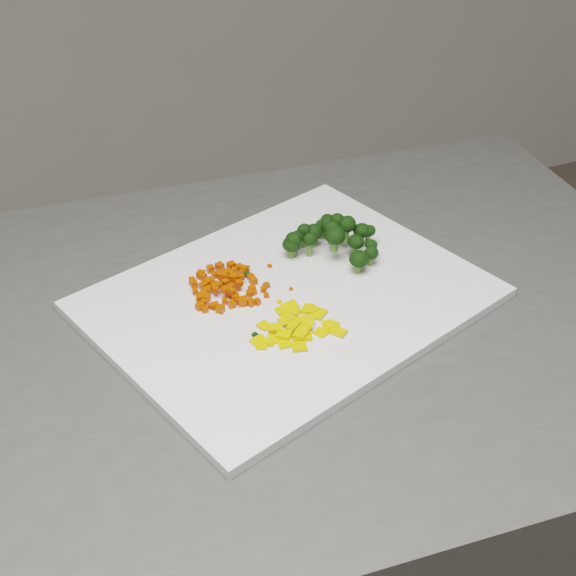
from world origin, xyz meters
name	(u,v)px	position (x,y,z in m)	size (l,w,h in m)	color
counter_block	(287,558)	(-0.08, 0.49, 0.45)	(0.95, 0.66, 0.90)	#474745
cutting_board	(288,299)	(-0.07, 0.51, 0.91)	(0.42, 0.32, 0.01)	white
carrot_pile	(228,282)	(-0.13, 0.55, 0.92)	(0.09, 0.09, 0.03)	#C13302
pepper_pile	(293,321)	(-0.08, 0.46, 0.92)	(0.11, 0.11, 0.01)	yellow
broccoli_pile	(332,234)	(0.02, 0.57, 0.94)	(0.11, 0.11, 0.05)	black
carrot_cube_0	(263,289)	(-0.09, 0.53, 0.91)	(0.01, 0.01, 0.01)	#C13302
carrot_cube_1	(266,285)	(-0.08, 0.53, 0.91)	(0.01, 0.01, 0.01)	#C13302
carrot_cube_2	(200,298)	(-0.16, 0.54, 0.92)	(0.01, 0.01, 0.01)	#C13302
carrot_cube_3	(235,270)	(-0.11, 0.58, 0.91)	(0.01, 0.01, 0.01)	#C13302
carrot_cube_4	(214,287)	(-0.14, 0.55, 0.92)	(0.01, 0.01, 0.01)	#C13302
carrot_cube_5	(238,301)	(-0.12, 0.52, 0.91)	(0.01, 0.01, 0.01)	#C13302
carrot_cube_6	(224,277)	(-0.13, 0.56, 0.92)	(0.01, 0.01, 0.01)	#C13302
carrot_cube_7	(224,277)	(-0.12, 0.57, 0.92)	(0.01, 0.01, 0.01)	#C13302
carrot_cube_8	(231,287)	(-0.12, 0.54, 0.92)	(0.01, 0.01, 0.01)	#C13302
carrot_cube_9	(226,273)	(-0.12, 0.57, 0.92)	(0.01, 0.01, 0.01)	#C13302
carrot_cube_10	(219,285)	(-0.14, 0.54, 0.92)	(0.01, 0.01, 0.01)	#C13302
carrot_cube_11	(220,266)	(-0.12, 0.59, 0.92)	(0.01, 0.01, 0.01)	#C13302
carrot_cube_12	(235,277)	(-0.11, 0.56, 0.92)	(0.01, 0.01, 0.01)	#C13302
carrot_cube_13	(209,289)	(-0.15, 0.55, 0.91)	(0.01, 0.01, 0.01)	#C13302
carrot_cube_14	(223,280)	(-0.13, 0.56, 0.91)	(0.01, 0.01, 0.01)	#C13302
carrot_cube_15	(239,267)	(-0.10, 0.58, 0.91)	(0.01, 0.01, 0.01)	#C13302
carrot_cube_16	(203,286)	(-0.15, 0.56, 0.92)	(0.01, 0.01, 0.01)	#C13302
carrot_cube_17	(214,285)	(-0.14, 0.56, 0.91)	(0.01, 0.01, 0.01)	#C13302
carrot_cube_18	(257,301)	(-0.10, 0.51, 0.91)	(0.01, 0.01, 0.01)	#C13302
carrot_cube_19	(242,302)	(-0.12, 0.51, 0.92)	(0.01, 0.01, 0.01)	#C13302
carrot_cube_20	(231,273)	(-0.12, 0.56, 0.92)	(0.01, 0.01, 0.01)	#C13302
carrot_cube_21	(232,292)	(-0.13, 0.53, 0.92)	(0.01, 0.01, 0.01)	#C13302
carrot_cube_22	(237,287)	(-0.12, 0.54, 0.91)	(0.01, 0.01, 0.01)	#C13302
carrot_cube_23	(203,277)	(-0.15, 0.58, 0.91)	(0.01, 0.01, 0.01)	#C13302
carrot_cube_24	(199,307)	(-0.17, 0.53, 0.91)	(0.01, 0.01, 0.01)	#C13302
carrot_cube_25	(225,283)	(-0.13, 0.55, 0.92)	(0.01, 0.01, 0.01)	#C13302
carrot_cube_26	(225,301)	(-0.14, 0.52, 0.91)	(0.01, 0.01, 0.01)	#C13302
carrot_cube_27	(219,275)	(-0.13, 0.57, 0.92)	(0.01, 0.01, 0.01)	#C13302
carrot_cube_28	(238,283)	(-0.11, 0.54, 0.92)	(0.01, 0.01, 0.01)	#C13302
carrot_cube_29	(201,274)	(-0.15, 0.58, 0.92)	(0.01, 0.01, 0.01)	#C13302
carrot_cube_30	(224,276)	(-0.13, 0.56, 0.92)	(0.01, 0.01, 0.01)	#C13302
carrot_cube_31	(253,292)	(-0.10, 0.53, 0.91)	(0.01, 0.01, 0.01)	#C13302
carrot_cube_32	(215,275)	(-0.13, 0.58, 0.91)	(0.01, 0.01, 0.01)	#C13302
carrot_cube_33	(231,265)	(-0.11, 0.59, 0.92)	(0.01, 0.01, 0.01)	#C13302
carrot_cube_34	(192,281)	(-0.16, 0.58, 0.91)	(0.01, 0.01, 0.01)	#C13302
carrot_cube_35	(203,294)	(-0.16, 0.55, 0.91)	(0.01, 0.01, 0.01)	#C13302
carrot_cube_36	(205,302)	(-0.16, 0.53, 0.91)	(0.01, 0.01, 0.01)	#C13302
carrot_cube_37	(206,298)	(-0.16, 0.54, 0.92)	(0.01, 0.01, 0.01)	#C13302
carrot_cube_38	(225,278)	(-0.12, 0.56, 0.92)	(0.01, 0.01, 0.01)	#C13302
carrot_cube_39	(228,290)	(-0.13, 0.53, 0.92)	(0.01, 0.01, 0.01)	#C13302
carrot_cube_40	(225,290)	(-0.13, 0.53, 0.92)	(0.01, 0.01, 0.01)	#C13302
carrot_cube_41	(247,269)	(-0.09, 0.57, 0.91)	(0.01, 0.01, 0.01)	#C13302
carrot_cube_42	(210,282)	(-0.14, 0.56, 0.92)	(0.01, 0.01, 0.01)	#C13302
carrot_cube_43	(220,309)	(-0.15, 0.51, 0.92)	(0.01, 0.01, 0.01)	#C13302
carrot_cube_44	(216,289)	(-0.14, 0.54, 0.92)	(0.01, 0.01, 0.01)	#C13302
carrot_cube_45	(251,277)	(-0.09, 0.56, 0.91)	(0.01, 0.01, 0.01)	#C13302
carrot_cube_46	(225,278)	(-0.12, 0.56, 0.92)	(0.01, 0.01, 0.01)	#C13302
carrot_cube_47	(201,306)	(-0.16, 0.53, 0.92)	(0.01, 0.01, 0.01)	#C13302
carrot_cube_48	(251,302)	(-0.11, 0.51, 0.91)	(0.01, 0.01, 0.01)	#C13302
carrot_cube_49	(194,284)	(-0.16, 0.57, 0.91)	(0.01, 0.01, 0.01)	#C13302
carrot_cube_50	(233,278)	(-0.12, 0.55, 0.92)	(0.01, 0.01, 0.01)	#C13302
carrot_cube_51	(244,300)	(-0.12, 0.52, 0.92)	(0.01, 0.01, 0.01)	#C13302
carrot_cube_52	(207,291)	(-0.15, 0.55, 0.91)	(0.01, 0.01, 0.01)	#C13302
carrot_cube_53	(205,309)	(-0.16, 0.52, 0.91)	(0.01, 0.01, 0.01)	#C13302
carrot_cube_54	(241,277)	(-0.11, 0.55, 0.92)	(0.01, 0.01, 0.01)	#C13302
carrot_cube_55	(243,269)	(-0.10, 0.57, 0.92)	(0.01, 0.01, 0.01)	#C13302
carrot_cube_56	(240,284)	(-0.11, 0.54, 0.92)	(0.01, 0.01, 0.01)	#C13302
carrot_cube_57	(242,272)	(-0.10, 0.57, 0.91)	(0.01, 0.01, 0.01)	#C13302
carrot_cube_58	(231,280)	(-0.12, 0.56, 0.91)	(0.01, 0.01, 0.01)	#C13302
carrot_cube_59	(195,292)	(-0.16, 0.55, 0.91)	(0.01, 0.01, 0.01)	#C13302
carrot_cube_60	(232,304)	(-0.13, 0.52, 0.91)	(0.01, 0.01, 0.01)	#C13302
carrot_cube_61	(230,293)	(-0.13, 0.53, 0.92)	(0.01, 0.01, 0.01)	#C13302
carrot_cube_62	(209,282)	(-0.14, 0.56, 0.92)	(0.01, 0.01, 0.01)	#C13302
carrot_cube_63	(252,289)	(-0.10, 0.53, 0.91)	(0.01, 0.01, 0.01)	#C13302
carrot_cube_64	(211,307)	(-0.15, 0.52, 0.91)	(0.01, 0.01, 0.01)	#C13302
carrot_cube_65	(235,298)	(-0.12, 0.52, 0.92)	(0.01, 0.01, 0.01)	#C13302
carrot_cube_66	(237,277)	(-0.11, 0.55, 0.92)	(0.01, 0.01, 0.01)	#C13302
carrot_cube_67	(215,306)	(-0.15, 0.52, 0.91)	(0.01, 0.01, 0.01)	#C13302
carrot_cube_68	(229,294)	(-0.13, 0.54, 0.91)	(0.01, 0.01, 0.01)	#C13302
carrot_cube_69	(253,281)	(-0.09, 0.55, 0.92)	(0.01, 0.01, 0.01)	#C13302
carrot_cube_70	(258,303)	(-0.10, 0.51, 0.91)	(0.01, 0.01, 0.01)	#C13302
carrot_cube_71	(210,269)	(-0.13, 0.59, 0.92)	(0.01, 0.01, 0.01)	#C13302
carrot_cube_72	(249,294)	(-0.11, 0.53, 0.91)	(0.01, 0.01, 0.01)	#C13302
pepper_chunk_0	(291,334)	(-0.09, 0.45, 0.91)	(0.01, 0.01, 0.00)	yellow
pepper_chunk_1	(268,343)	(-0.12, 0.44, 0.91)	(0.01, 0.01, 0.00)	yellow
pepper_chunk_2	(295,312)	(-0.07, 0.48, 0.91)	(0.01, 0.01, 0.00)	yellow
pepper_chunk_3	(308,309)	(-0.06, 0.48, 0.91)	(0.02, 0.01, 0.00)	yellow
pepper_chunk_4	(309,323)	(-0.07, 0.45, 0.92)	(0.02, 0.01, 0.00)	yellow
pepper_chunk_5	(331,327)	(-0.05, 0.44, 0.91)	(0.01, 0.01, 0.00)	yellow
pepper_chunk_6	(284,322)	(-0.09, 0.47, 0.91)	(0.01, 0.01, 0.00)	yellow
pepper_chunk_7	(261,346)	(-0.13, 0.44, 0.91)	(0.01, 0.01, 0.00)	yellow
pepper_chunk_8	(330,328)	(-0.05, 0.44, 0.91)	(0.01, 0.01, 0.00)	yellow
pepper_chunk_9	(321,333)	(-0.06, 0.43, 0.91)	(0.01, 0.01, 0.00)	yellow
pepper_chunk_10	(265,326)	(-0.11, 0.47, 0.91)	(0.01, 0.01, 0.00)	yellow
pepper_chunk_11	(338,332)	(-0.04, 0.43, 0.91)	(0.02, 0.01, 0.00)	yellow
pepper_chunk_12	(290,306)	(-0.07, 0.49, 0.91)	(0.01, 0.02, 0.00)	yellow
pepper_chunk_13	(304,325)	(-0.07, 0.45, 0.91)	(0.02, 0.02, 0.00)	yellow
pepper_chunk_14	(284,334)	(-0.10, 0.44, 0.92)	(0.01, 0.02, 0.00)	yellow
pepper_chunk_15	(301,333)	(-0.08, 0.44, 0.92)	(0.02, 0.01, 0.00)	yellow
pepper_chunk_16	(288,317)	(-0.08, 0.47, 0.91)	(0.02, 0.01, 0.00)	yellow
pepper_chunk_17	(285,344)	(-0.10, 0.43, 0.91)	(0.02, 0.01, 0.00)	yellow
pepper_chunk_18	(299,346)	(-0.09, 0.42, 0.91)	(0.02, 0.02, 0.00)	yellow
pepper_chunk_19	(328,325)	(-0.05, 0.44, 0.91)	(0.02, 0.01, 0.00)	yellow
pepper_chunk_20	(331,326)	(-0.05, 0.44, 0.91)	(0.01, 0.02, 0.00)	yellow
pepper_chunk_21	(311,309)	(-0.05, 0.48, 0.91)	(0.02, 0.01, 0.00)	yellow
pepper_chunk_22	(307,336)	(-0.08, 0.44, 0.91)	(0.02, 0.01, 0.00)	yellow
pepper_chunk_23	(260,341)	(-0.13, 0.45, 0.91)	(0.02, 0.02, 0.00)	yellow
pepper_chunk_24	(285,335)	(-0.10, 0.45, 0.91)	(0.01, 0.01, 0.00)	yellow
pepper_chunk_25	(301,321)	(-0.07, 0.46, 0.91)	(0.01, 0.01, 0.00)	yellow
pepper_chunk_26	(292,310)	(-0.07, 0.48, 0.91)	(0.02, 0.01, 0.00)	yellow
pepper_chunk_27	(275,328)	(-0.10, 0.46, 0.92)	(0.01, 0.01, 0.00)	yellow
pepper_chunk_28	(300,337)	(-0.08, 0.44, 0.91)	(0.01, 0.01, 0.00)	yellow
pepper_chunk_29	(285,310)	(-0.08, 0.49, 0.91)	(0.01, 0.01, 0.00)	yellow
pepper_chunk_30	(293,326)	(-0.08, 0.45, 0.92)	(0.02, 0.01, 0.00)	yellow
pepper_chunk_31	(283,310)	(-0.08, 0.49, 0.91)	(0.02, 0.01, 0.00)	yellow
pepper_chunk_32	(274,339)	(-0.11, 0.44, 0.91)	(0.01, 0.01, 0.00)	yellow
pepper_chunk_33	(319,314)	(-0.05, 0.46, 0.91)	(0.02, 0.01, 0.00)	yellow
broccoli_floret_0	(304,236)	(-0.01, 0.60, 0.93)	(0.02, 0.02, 0.03)	black
broccoli_floret_1	(335,240)	(0.01, 0.55, 0.94)	(0.03, 0.03, 0.03)	black
broccoli_floret_2	(346,229)	(0.04, 0.57, 0.94)	(0.03, 0.03, 0.03)	black
broccoli_floret_3	(293,245)	(-0.03, 0.58, 0.93)	(0.03, 0.03, 0.03)	black
broccoli_floret_4	(361,236)	(0.06, 0.57, 0.93)	(0.03, 0.03, 0.03)	black
broccoli_floret_5	(358,262)	(0.03, 0.52, 0.93)	(0.03, 0.03, 0.03)	black
broccoli_floret_6	(321,229)	(0.02, 0.61, 0.92)	(0.02, 0.02, 0.02)	black
broccoli_floret_7	(291,248)	(-0.03, 0.58, 0.92)	(0.03, 0.03, 0.03)	black
broccoli_floret_8	(298,240)	(-0.02, 0.60, 0.92)	(0.02, 0.02, 0.02)	black
broccoli_floret_9	(327,223)	(0.03, 0.62, 0.92)	(0.02, 0.02, 0.02)	black
broccoli_floret_10	(327,228)	(0.03, 0.60, 0.93)	(0.03, 0.03, 0.03)	black
broccoli_floret_11	(370,249)	(0.05, 0.54, 0.92)	(0.02, 0.02, 0.02)	black
broccoli_floret_12	(337,226)	(0.03, 0.58, 0.94)	(0.02, 0.02, 0.03)	black
broccoli_floret_13	(355,246)	(0.04, 0.55, 0.93)	(0.03, 0.03, 0.03)	black
broccoli_floret_14	(368,236)	(0.06, 0.57, 0.93)	(0.02, 0.02, 0.03)	black
broccoli_floret_15	(313,236)	(0.00, 0.59, 0.93)	(0.03, 0.03, 0.03)	black
broccoli_floret_16	(314,237)	(0.00, 0.59, 0.92)	(0.03, 0.03, 0.03)	black
broccoli_floret_17	(332,233)	(0.02, 0.58, 0.94)	(0.03, 0.03, 0.03)	black
broccoli_floret_18	(371,257)	(0.05, 0.53, 0.92)	(0.02, 0.02, 0.02)	black
broccoli_floret_19	(309,245)	(-0.01, 0.58, 0.93)	(0.02, 0.02, 0.03)	black
stray_bit_0	(209,290)	(-0.15, 0.55, 0.91)	(0.01, 0.01, 0.00)	yellow
stray_bit_1	(266,295)	(-0.09, 0.52, 0.91)	(0.01, 0.01, 0.00)	#C13302
stray_bit_2	(246,274)	(-0.10, 0.56, 0.91)	(0.01, 0.01, 0.00)	black
stray_bit_3	(255,335)	(-0.13, 0.46, 0.91)	(0.01, 0.01, 0.00)	black
stray_bit_4	(279,302)	(-0.08, 0.50, 0.91)	(0.00, 0.00, 0.00)	yellow
stray_bit_5	(307,316)	(-0.06, 0.47, 0.91)	(0.00, 0.00, 0.00)	yellow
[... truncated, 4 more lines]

